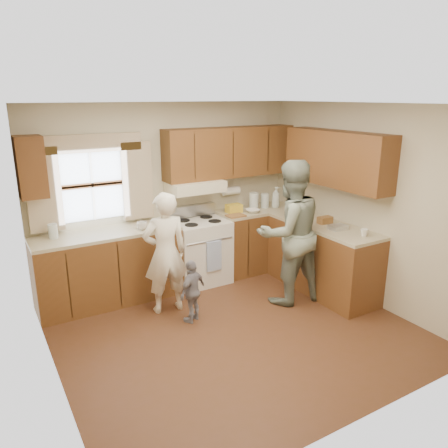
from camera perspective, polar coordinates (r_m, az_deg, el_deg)
room at (r=4.64m, az=1.44°, el=-0.21°), size 3.80×3.80×3.80m
kitchen_fixtures at (r=5.95m, az=0.98°, el=-0.57°), size 3.80×2.25×2.15m
stove at (r=6.22m, az=-3.25°, el=-3.44°), size 0.76×0.67×1.07m
woman_left at (r=5.32m, az=-7.67°, el=-3.78°), size 0.58×0.41×1.51m
woman_right at (r=5.54m, az=8.54°, el=-1.16°), size 0.94×0.76×1.84m
child at (r=5.17m, az=-4.14°, el=-8.72°), size 0.48×0.38×0.77m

